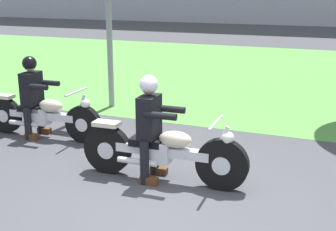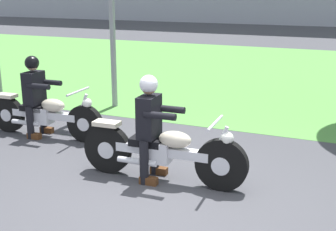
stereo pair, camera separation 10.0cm
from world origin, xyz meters
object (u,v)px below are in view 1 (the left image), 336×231
at_px(motorcycle_follow, 43,116).
at_px(rider_follow, 33,90).
at_px(rider_lead, 151,120).
at_px(motorcycle_lead, 163,152).

height_order(motorcycle_follow, rider_follow, rider_follow).
relative_size(rider_lead, motorcycle_follow, 0.64).
height_order(rider_lead, motorcycle_follow, rider_lead).
bearing_deg(motorcycle_lead, motorcycle_follow, 158.70).
height_order(motorcycle_lead, rider_lead, rider_lead).
xyz_separation_m(motorcycle_lead, rider_follow, (-2.76, 0.89, 0.41)).
xyz_separation_m(rider_lead, rider_follow, (-2.59, 0.90, -0.02)).
distance_m(motorcycle_follow, rider_follow, 0.46).
relative_size(motorcycle_lead, motorcycle_follow, 1.04).
bearing_deg(motorcycle_lead, rider_follow, 159.87).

